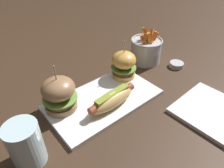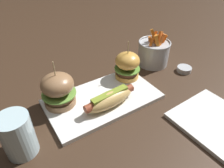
{
  "view_description": "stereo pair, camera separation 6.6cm",
  "coord_description": "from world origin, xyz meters",
  "views": [
    {
      "loc": [
        -0.3,
        -0.4,
        0.45
      ],
      "look_at": [
        0.04,
        0.0,
        0.05
      ],
      "focal_mm": 33.1,
      "sensor_mm": 36.0,
      "label": 1
    },
    {
      "loc": [
        -0.25,
        -0.44,
        0.45
      ],
      "look_at": [
        0.04,
        0.0,
        0.05
      ],
      "focal_mm": 33.1,
      "sensor_mm": 36.0,
      "label": 2
    }
  ],
  "objects": [
    {
      "name": "ground_plane",
      "position": [
        0.0,
        0.0,
        0.0
      ],
      "size": [
        3.0,
        3.0,
        0.0
      ],
      "primitive_type": "plane",
      "color": "#382619"
    },
    {
      "name": "platter_main",
      "position": [
        0.0,
        0.0,
        0.01
      ],
      "size": [
        0.36,
        0.2,
        0.01
      ],
      "primitive_type": "cube",
      "color": "white",
      "rests_on": "ground"
    },
    {
      "name": "hot_dog",
      "position": [
        -0.0,
        -0.04,
        0.04
      ],
      "size": [
        0.17,
        0.07,
        0.05
      ],
      "color": "tan",
      "rests_on": "platter_main"
    },
    {
      "name": "slider_left",
      "position": [
        -0.12,
        0.05,
        0.07
      ],
      "size": [
        0.1,
        0.1,
        0.15
      ],
      "color": "#926946",
      "rests_on": "platter_main"
    },
    {
      "name": "slider_right",
      "position": [
        0.14,
        0.05,
        0.06
      ],
      "size": [
        0.09,
        0.09,
        0.14
      ],
      "color": "gold",
      "rests_on": "platter_main"
    },
    {
      "name": "fries_bucket",
      "position": [
        0.3,
        0.09,
        0.05
      ],
      "size": [
        0.13,
        0.13,
        0.15
      ],
      "color": "#B7BABF",
      "rests_on": "ground"
    },
    {
      "name": "sauce_ramekin",
      "position": [
        0.36,
        -0.02,
        0.01
      ],
      "size": [
        0.06,
        0.06,
        0.02
      ],
      "color": "#B7BABF",
      "rests_on": "ground"
    },
    {
      "name": "side_plate",
      "position": [
        0.22,
        -0.26,
        0.01
      ],
      "size": [
        0.21,
        0.21,
        0.01
      ],
      "primitive_type": "cube",
      "rotation": [
        0.0,
        0.0,
        0.04
      ],
      "color": "white",
      "rests_on": "ground"
    },
    {
      "name": "water_glass",
      "position": [
        -0.27,
        -0.05,
        0.06
      ],
      "size": [
        0.08,
        0.08,
        0.12
      ],
      "primitive_type": "cylinder",
      "color": "silver",
      "rests_on": "ground"
    }
  ]
}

